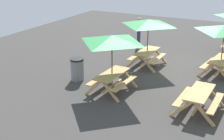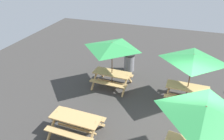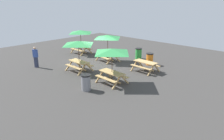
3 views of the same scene
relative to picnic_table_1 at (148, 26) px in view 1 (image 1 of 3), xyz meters
The scene contains 6 objects.
ground_plane 2.68m from the picnic_table_1, 98.82° to the left, with size 24.82×24.82×0.00m, color #3D3A38.
picnic_table_1 is the anchor object (origin of this frame).
picnic_table_2 3.50m from the picnic_table_1, ahead, with size 2.09×2.09×2.34m.
picnic_table_3 5.16m from the picnic_table_1, 42.34° to the left, with size 1.84×1.58×0.81m.
trash_bin_gray 4.01m from the picnic_table_1, 32.55° to the right, with size 0.59×0.59×0.98m.
person_standing 3.84m from the picnic_table_1, 150.98° to the right, with size 0.41×0.31×1.67m.
Camera 1 is at (13.96, 3.34, 5.17)m, focal length 50.00 mm.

